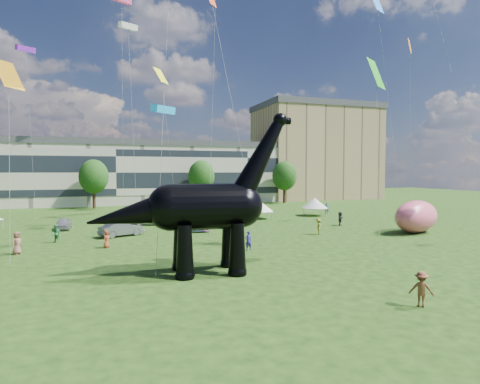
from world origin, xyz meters
name	(u,v)px	position (x,y,z in m)	size (l,w,h in m)	color
ground	(265,273)	(0.00, 0.00, 0.00)	(220.00, 220.00, 0.00)	#16330C
terrace_row	(116,175)	(-8.00, 62.00, 6.00)	(78.00, 11.00, 12.00)	beige
apartment_block	(315,154)	(40.00, 65.00, 11.00)	(28.00, 18.00, 22.00)	tan
tree_mid_left	(94,174)	(-12.00, 53.00, 6.29)	(5.20, 5.20, 9.44)	#382314
tree_mid_right	(201,174)	(8.00, 53.00, 6.29)	(5.20, 5.20, 9.44)	#382314
tree_far_right	(284,173)	(26.00, 53.00, 6.29)	(5.20, 5.20, 9.44)	#382314
dinosaur_sculpture	(199,210)	(-4.10, 1.50, 4.23)	(13.75, 4.01, 11.22)	black
car_silver	(64,224)	(-14.68, 26.05, 0.66)	(1.56, 3.89, 1.32)	silver
car_grey	(122,229)	(-8.46, 18.82, 0.75)	(1.59, 4.55, 1.50)	slate
car_white	(158,218)	(-3.73, 26.82, 0.79)	(2.62, 5.69, 1.58)	white
car_dark	(198,223)	(0.11, 20.94, 0.80)	(2.25, 5.54, 1.61)	#595960
gazebo_near	(260,207)	(10.84, 28.38, 1.75)	(3.95, 3.95, 2.50)	white
gazebo_far	(315,203)	(20.16, 29.51, 1.91)	(4.93, 4.93, 2.73)	silver
inflatable_pink	(416,216)	(22.51, 11.03, 1.78)	(7.13, 3.56, 3.56)	#EA5B78
visitors	(205,231)	(-0.68, 13.88, 0.87)	(53.66, 42.86, 1.87)	olive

